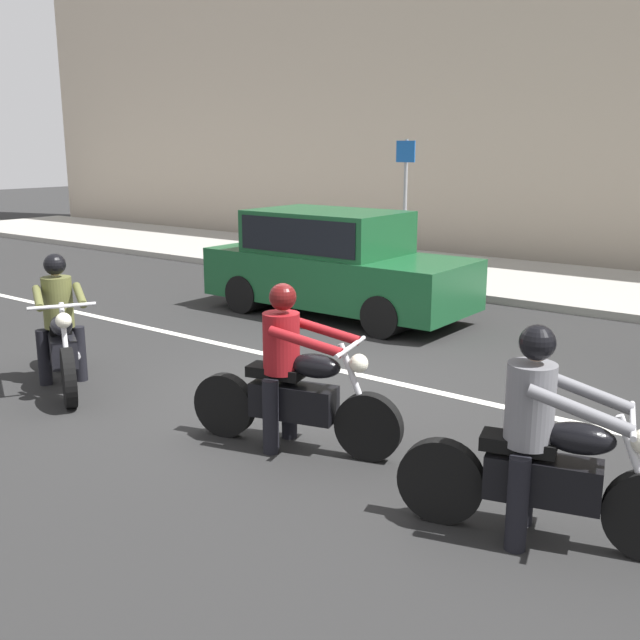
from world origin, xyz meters
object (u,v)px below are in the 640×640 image
Objects in this scene: motorcycle_with_rider_olive at (61,333)px; parked_sedan_forest_green at (334,262)px; street_sign_post at (405,192)px; motorcycle_with_rider_gray at (542,455)px; motorcycle_with_rider_crimson at (292,382)px.

motorcycle_with_rider_olive is 0.44× the size of parked_sedan_forest_green.
motorcycle_with_rider_olive is 8.95m from street_sign_post.
motorcycle_with_rider_gray is at bearing -0.03° from motorcycle_with_rider_olive.
motorcycle_with_rider_gray is 7.33m from parked_sedan_forest_green.
motorcycle_with_rider_gray is 11.01m from street_sign_post.
motorcycle_with_rider_crimson and motorcycle_with_rider_olive have the same top height.
street_sign_post is (-1.02, 3.93, 0.91)m from parked_sedan_forest_green.
motorcycle_with_rider_gray is 0.46× the size of parked_sedan_forest_green.
street_sign_post is (-6.45, 8.85, 1.15)m from motorcycle_with_rider_gray.
street_sign_post reaches higher than parked_sedan_forest_green.
parked_sedan_forest_green is 4.16m from street_sign_post.
parked_sedan_forest_green reaches higher than motorcycle_with_rider_gray.
parked_sedan_forest_green reaches higher than motorcycle_with_rider_crimson.
parked_sedan_forest_green is (0.31, 4.92, 0.25)m from motorcycle_with_rider_olive.
street_sign_post is (-0.71, 8.85, 1.15)m from motorcycle_with_rider_olive.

